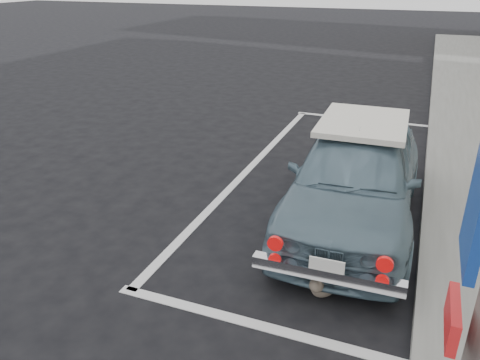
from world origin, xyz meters
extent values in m
plane|color=black|center=(0.00, 0.00, 0.00)|extent=(80.00, 80.00, 0.00)
cube|color=silver|center=(0.50, -0.50, 0.00)|extent=(3.00, 0.12, 0.01)
cube|color=silver|center=(0.50, 6.50, 0.00)|extent=(3.00, 0.12, 0.01)
cube|color=silver|center=(-0.90, 3.00, 0.00)|extent=(0.12, 7.00, 0.01)
cube|color=navy|center=(1.81, -2.00, 2.20)|extent=(0.04, 0.35, 0.45)
cube|color=red|center=(1.81, -2.00, 1.70)|extent=(0.04, 0.30, 0.15)
cube|color=white|center=(1.80, -2.00, 1.70)|extent=(0.02, 0.16, 0.08)
imported|color=slate|center=(0.94, 1.83, 0.64)|extent=(1.60, 3.81, 1.29)
cube|color=silver|center=(0.93, 2.21, 1.22)|extent=(1.10, 1.46, 0.07)
cube|color=silver|center=(0.98, -0.01, 0.38)|extent=(1.45, 0.15, 0.12)
cube|color=white|center=(0.98, -0.05, 0.48)|extent=(0.33, 0.03, 0.17)
cylinder|color=red|center=(0.48, -0.05, 0.62)|extent=(0.15, 0.04, 0.15)
cylinder|color=red|center=(1.48, -0.03, 0.62)|extent=(0.15, 0.04, 0.15)
cylinder|color=red|center=(0.48, -0.05, 0.44)|extent=(0.12, 0.04, 0.12)
cylinder|color=red|center=(1.48, -0.03, 0.44)|extent=(0.12, 0.04, 0.12)
ellipsoid|color=#786D5B|center=(0.94, 0.19, 0.12)|extent=(0.35, 0.43, 0.23)
sphere|color=#786D5B|center=(0.89, 0.03, 0.20)|extent=(0.14, 0.14, 0.14)
cone|color=#786D5B|center=(0.85, 0.04, 0.27)|extent=(0.05, 0.05, 0.06)
cone|color=#786D5B|center=(0.93, 0.02, 0.27)|extent=(0.05, 0.05, 0.06)
cylinder|color=#786D5B|center=(1.06, 0.35, 0.04)|extent=(0.05, 0.24, 0.03)
camera|label=1|loc=(1.56, -3.70, 2.98)|focal=35.00mm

